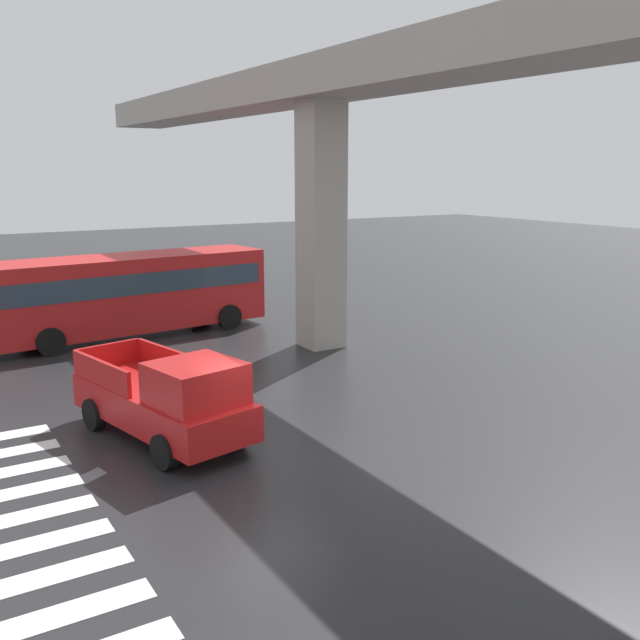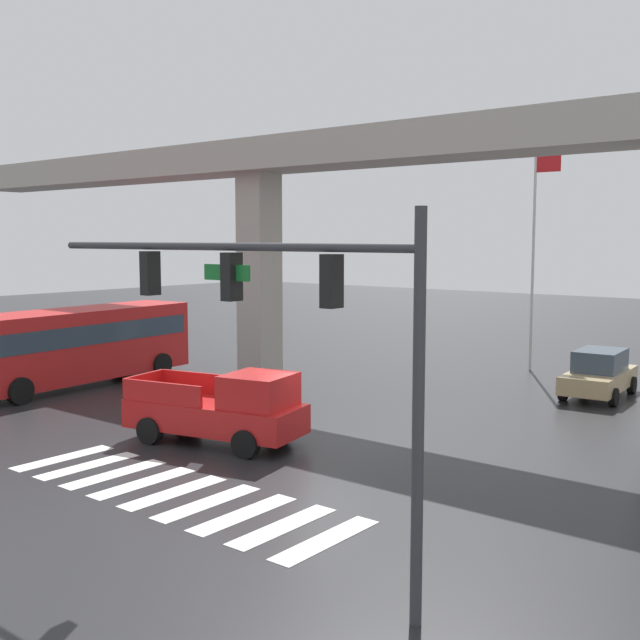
# 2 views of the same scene
# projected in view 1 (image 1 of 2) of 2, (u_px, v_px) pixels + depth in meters

# --- Properties ---
(ground_plane) EXTENTS (120.00, 120.00, 0.00)m
(ground_plane) POSITION_uv_depth(u_px,v_px,m) (274.00, 458.00, 15.18)
(ground_plane) COLOR #232326
(crosswalk_stripes) EXTENTS (9.35, 2.80, 0.01)m
(crosswalk_stripes) POSITION_uv_depth(u_px,v_px,m) (15.00, 519.00, 12.53)
(crosswalk_stripes) COLOR silver
(crosswalk_stripes) RESTS_ON ground
(elevated_overpass) EXTENTS (54.68, 2.51, 9.51)m
(elevated_overpass) POSITION_uv_depth(u_px,v_px,m) (496.00, 77.00, 16.51)
(elevated_overpass) COLOR #ADA89E
(elevated_overpass) RESTS_ON ground
(pickup_truck) EXTENTS (5.39, 2.93, 2.08)m
(pickup_truck) POSITION_uv_depth(u_px,v_px,m) (168.00, 400.00, 15.94)
(pickup_truck) COLOR red
(pickup_truck) RESTS_ON ground
(city_bus) EXTENTS (3.47, 10.97, 2.99)m
(city_bus) POSITION_uv_depth(u_px,v_px,m) (121.00, 291.00, 25.80)
(city_bus) COLOR red
(city_bus) RESTS_ON ground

